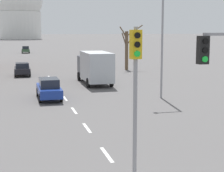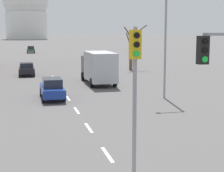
{
  "view_description": "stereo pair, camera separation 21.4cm",
  "coord_description": "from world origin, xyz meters",
  "px_view_note": "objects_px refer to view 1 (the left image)",
  "views": [
    {
      "loc": [
        -3.64,
        -7.61,
        5.29
      ],
      "look_at": [
        -0.21,
        5.54,
        3.22
      ],
      "focal_mm": 60.0,
      "sensor_mm": 36.0,
      "label": 1
    },
    {
      "loc": [
        -3.43,
        -7.66,
        5.29
      ],
      "look_at": [
        -0.21,
        5.54,
        3.22
      ],
      "focal_mm": 60.0,
      "sensor_mm": 36.0,
      "label": 2
    }
  ],
  "objects_px": {
    "street_lamp_right": "(159,23)",
    "sedan_near_left": "(26,50)",
    "traffic_signal_centre_tall": "(135,76)",
    "sedan_near_right": "(49,88)",
    "delivery_truck": "(95,67)",
    "sedan_mid_centre": "(22,69)"
  },
  "relations": [
    {
      "from": "traffic_signal_centre_tall",
      "to": "street_lamp_right",
      "type": "xyz_separation_m",
      "value": [
        6.7,
        14.89,
        1.98
      ]
    },
    {
      "from": "street_lamp_right",
      "to": "delivery_truck",
      "type": "relative_size",
      "value": 1.32
    },
    {
      "from": "sedan_near_right",
      "to": "sedan_near_left",
      "type": "bearing_deg",
      "value": 90.04
    },
    {
      "from": "traffic_signal_centre_tall",
      "to": "delivery_truck",
      "type": "height_order",
      "value": "traffic_signal_centre_tall"
    },
    {
      "from": "sedan_near_left",
      "to": "sedan_mid_centre",
      "type": "xyz_separation_m",
      "value": [
        -1.62,
        -42.31,
        -0.01
      ]
    },
    {
      "from": "traffic_signal_centre_tall",
      "to": "street_lamp_right",
      "type": "bearing_deg",
      "value": 65.78
    },
    {
      "from": "traffic_signal_centre_tall",
      "to": "street_lamp_right",
      "type": "height_order",
      "value": "street_lamp_right"
    },
    {
      "from": "sedan_near_right",
      "to": "sedan_mid_centre",
      "type": "distance_m",
      "value": 15.45
    },
    {
      "from": "sedan_near_right",
      "to": "street_lamp_right",
      "type": "bearing_deg",
      "value": -12.09
    },
    {
      "from": "sedan_near_left",
      "to": "sedan_mid_centre",
      "type": "height_order",
      "value": "sedan_near_left"
    },
    {
      "from": "street_lamp_right",
      "to": "sedan_near_right",
      "type": "height_order",
      "value": "street_lamp_right"
    },
    {
      "from": "traffic_signal_centre_tall",
      "to": "sedan_near_left",
      "type": "distance_m",
      "value": 74.39
    },
    {
      "from": "delivery_truck",
      "to": "sedan_near_left",
      "type": "bearing_deg",
      "value": 95.76
    },
    {
      "from": "street_lamp_right",
      "to": "sedan_near_left",
      "type": "distance_m",
      "value": 60.19
    },
    {
      "from": "sedan_near_right",
      "to": "traffic_signal_centre_tall",
      "type": "bearing_deg",
      "value": -85.0
    },
    {
      "from": "sedan_mid_centre",
      "to": "delivery_truck",
      "type": "relative_size",
      "value": 0.54
    },
    {
      "from": "traffic_signal_centre_tall",
      "to": "street_lamp_right",
      "type": "relative_size",
      "value": 0.56
    },
    {
      "from": "sedan_near_right",
      "to": "sedan_mid_centre",
      "type": "height_order",
      "value": "sedan_near_right"
    },
    {
      "from": "sedan_near_left",
      "to": "sedan_near_right",
      "type": "relative_size",
      "value": 0.88
    },
    {
      "from": "sedan_mid_centre",
      "to": "sedan_near_right",
      "type": "bearing_deg",
      "value": -83.83
    },
    {
      "from": "sedan_near_left",
      "to": "sedan_near_right",
      "type": "height_order",
      "value": "sedan_near_right"
    },
    {
      "from": "sedan_near_left",
      "to": "traffic_signal_centre_tall",
      "type": "bearing_deg",
      "value": -88.84
    }
  ]
}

